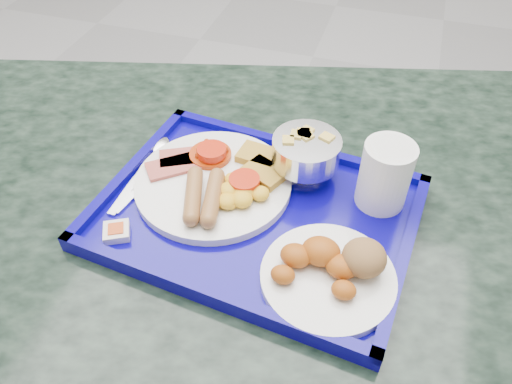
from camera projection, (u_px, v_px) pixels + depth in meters
floor at (233, 234)px, 1.83m from camera, size 6.00×6.00×0.00m
table at (229, 301)px, 0.90m from camera, size 1.53×1.21×0.84m
tray at (256, 214)px, 0.74m from camera, size 0.49×0.38×0.03m
main_plate at (218, 181)px, 0.77m from camera, size 0.24×0.24×0.04m
bread_plate at (333, 269)px, 0.64m from camera, size 0.18×0.18×0.06m
fruit_bowl at (306, 151)px, 0.76m from camera, size 0.11×0.11×0.07m
juice_cup at (385, 173)px, 0.72m from camera, size 0.07×0.07×0.10m
spoon at (156, 155)px, 0.82m from camera, size 0.05×0.19×0.01m
knife at (140, 174)px, 0.79m from camera, size 0.01×0.18×0.00m
jam_packet at (117, 232)px, 0.70m from camera, size 0.05×0.05×0.01m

